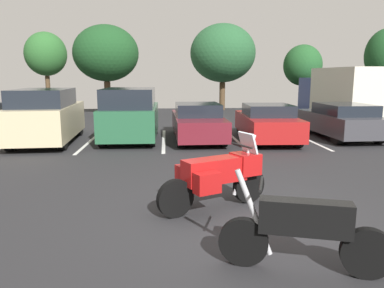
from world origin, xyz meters
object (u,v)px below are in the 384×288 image
Objects in this scene: car_maroon at (197,122)px; car_charcoal at (340,120)px; car_green at (130,115)px; car_red at (267,123)px; motorcycle_touring at (218,174)px; box_truck at (345,93)px; car_champagne at (46,116)px; motorcycle_second at (303,230)px.

car_maroon is 1.07× the size of car_charcoal.
car_green reaches higher than car_red.
motorcycle_touring is 15.24m from box_truck.
car_red is at bearing -0.39° from car_champagne.
car_champagne is at bearing 122.07° from motorcycle_second.
motorcycle_touring is at bearing -54.04° from car_champagne.
car_red is 0.97× the size of car_charcoal.
car_green is 0.95× the size of car_charcoal.
car_champagne is at bearing -158.43° from box_truck.
motorcycle_second is at bearing -117.25° from box_truck.
car_champagne is 0.98× the size of car_maroon.
motorcycle_second is 0.49× the size of car_green.
car_charcoal is at bearing -117.20° from box_truck.
box_truck reaches higher than motorcycle_touring.
car_maroon reaches higher than car_charcoal.
car_champagne is at bearing 179.61° from car_red.
car_charcoal is (11.13, 0.40, -0.29)m from car_champagne.
motorcycle_second is (0.74, -2.32, -0.10)m from motorcycle_touring.
car_green is at bearing 175.53° from car_red.
motorcycle_second is 0.46× the size of car_charcoal.
car_green is 5.14m from car_red.
motorcycle_second is 0.31× the size of box_truck.
motorcycle_touring is at bearing -73.30° from car_green.
car_red is 7.88m from box_truck.
car_champagne reaches higher than car_charcoal.
box_truck reaches higher than car_red.
car_charcoal is 5.69m from box_truck.
car_red is at bearing -10.42° from car_maroon.
motorcycle_second is 0.48× the size of car_red.
car_maroon is at bearing 1.69° from car_green.
car_red is (2.11, 9.51, 0.13)m from motorcycle_second.
car_green is at bearing 106.70° from motorcycle_touring.
car_maroon is at bearing 179.83° from car_charcoal.
car_maroon is at bearing -148.62° from box_truck.
car_red is at bearing -171.40° from car_charcoal.
car_red is at bearing 77.51° from motorcycle_second.
car_red reaches higher than car_charcoal.
car_maroon is at bearing 92.74° from motorcycle_second.
box_truck is at bearing 21.57° from car_champagne.
car_green is at bearing -179.59° from car_charcoal.
car_charcoal is at bearing 8.60° from car_red.
motorcycle_second is at bearing -102.49° from car_red.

